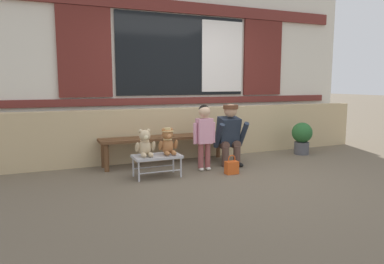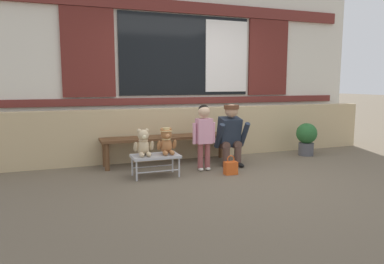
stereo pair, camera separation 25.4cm
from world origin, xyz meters
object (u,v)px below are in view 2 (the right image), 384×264
object	(u,v)px
teddy_bear_with_hat	(166,142)
handbag_on_ground	(231,168)
teddy_bear_plain	(143,144)
child_standing	(204,130)
small_display_bench	(155,157)
adult_crouching	(230,134)
potted_plant	(306,137)
wooden_bench_long	(168,140)

from	to	relation	value
teddy_bear_with_hat	handbag_on_ground	world-z (taller)	teddy_bear_with_hat
teddy_bear_plain	teddy_bear_with_hat	distance (m)	0.32
child_standing	handbag_on_ground	size ratio (longest dim) A/B	3.52
small_display_bench	adult_crouching	xyz separation A→B (m)	(1.26, 0.26, 0.21)
child_standing	handbag_on_ground	xyz separation A→B (m)	(0.26, -0.35, -0.50)
teddy_bear_with_hat	potted_plant	world-z (taller)	teddy_bear_with_hat
wooden_bench_long	teddy_bear_plain	world-z (taller)	teddy_bear_plain
adult_crouching	handbag_on_ground	size ratio (longest dim) A/B	3.49
wooden_bench_long	potted_plant	size ratio (longest dim) A/B	3.68
small_display_bench	potted_plant	xyz separation A→B (m)	(2.85, 0.48, 0.06)
teddy_bear_plain	child_standing	size ratio (longest dim) A/B	0.38
teddy_bear_with_hat	handbag_on_ground	xyz separation A→B (m)	(0.85, -0.26, -0.38)
teddy_bear_with_hat	child_standing	size ratio (longest dim) A/B	0.38
handbag_on_ground	adult_crouching	bearing A→B (deg)	64.55
child_standing	potted_plant	world-z (taller)	child_standing
wooden_bench_long	small_display_bench	bearing A→B (deg)	-119.38
teddy_bear_plain	wooden_bench_long	bearing A→B (deg)	51.53
teddy_bear_plain	small_display_bench	bearing A→B (deg)	-0.51
teddy_bear_plain	potted_plant	size ratio (longest dim) A/B	0.64
teddy_bear_with_hat	potted_plant	size ratio (longest dim) A/B	0.64
child_standing	handbag_on_ground	bearing A→B (deg)	-52.92
teddy_bear_plain	handbag_on_ground	world-z (taller)	teddy_bear_plain
adult_crouching	child_standing	bearing A→B (deg)	-161.39
wooden_bench_long	potted_plant	distance (m)	2.47
teddy_bear_plain	child_standing	distance (m)	0.92
wooden_bench_long	teddy_bear_with_hat	size ratio (longest dim) A/B	5.78
teddy_bear_with_hat	adult_crouching	bearing A→B (deg)	13.12
adult_crouching	small_display_bench	bearing A→B (deg)	-168.41
adult_crouching	potted_plant	size ratio (longest dim) A/B	1.67
teddy_bear_plain	child_standing	world-z (taller)	child_standing
small_display_bench	teddy_bear_plain	world-z (taller)	teddy_bear_plain
wooden_bench_long	handbag_on_ground	bearing A→B (deg)	-57.16
potted_plant	teddy_bear_with_hat	bearing A→B (deg)	-170.00
small_display_bench	teddy_bear_with_hat	distance (m)	0.26
small_display_bench	potted_plant	world-z (taller)	potted_plant
small_display_bench	teddy_bear_plain	size ratio (longest dim) A/B	1.76
teddy_bear_plain	potted_plant	distance (m)	3.05
small_display_bench	wooden_bench_long	bearing A→B (deg)	60.62
teddy_bear_plain	teddy_bear_with_hat	world-z (taller)	same
adult_crouching	potted_plant	distance (m)	1.62
wooden_bench_long	small_display_bench	world-z (taller)	wooden_bench_long
handbag_on_ground	teddy_bear_plain	bearing A→B (deg)	167.32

